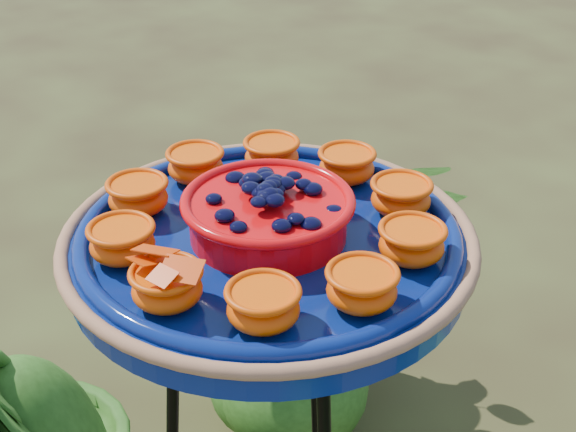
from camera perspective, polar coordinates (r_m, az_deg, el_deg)
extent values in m
torus|color=black|center=(0.95, -1.36, -4.06)|extent=(0.34, 0.34, 0.02)
cylinder|color=navy|center=(0.93, -1.39, -2.40)|extent=(0.59, 0.59, 0.04)
torus|color=#A37049|center=(0.92, -1.40, -1.44)|extent=(0.48, 0.48, 0.02)
torus|color=navy|center=(0.92, -1.41, -1.23)|extent=(0.44, 0.44, 0.02)
cylinder|color=red|center=(0.91, -1.42, -0.14)|extent=(0.23, 0.23, 0.05)
torus|color=red|center=(0.90, -1.44, 1.10)|extent=(0.20, 0.20, 0.01)
ellipsoid|color=black|center=(0.90, -1.45, 1.44)|extent=(0.16, 0.16, 0.03)
ellipsoid|color=#F13502|center=(0.88, 8.77, -2.12)|extent=(0.07, 0.07, 0.04)
cylinder|color=#FF6205|center=(0.87, 8.86, -1.13)|extent=(0.07, 0.07, 0.01)
ellipsoid|color=#F13502|center=(0.97, 8.02, 1.14)|extent=(0.07, 0.07, 0.04)
cylinder|color=#FF6205|center=(0.96, 8.10, 2.07)|extent=(0.07, 0.07, 0.01)
ellipsoid|color=#F13502|center=(1.03, 4.19, 3.41)|extent=(0.07, 0.07, 0.04)
cylinder|color=#FF6205|center=(1.03, 4.23, 4.30)|extent=(0.07, 0.07, 0.01)
ellipsoid|color=#F13502|center=(1.06, -1.16, 4.21)|extent=(0.07, 0.07, 0.04)
cylinder|color=#FF6205|center=(1.05, -1.17, 5.08)|extent=(0.07, 0.07, 0.01)
ellipsoid|color=#F13502|center=(1.04, -6.58, 3.43)|extent=(0.07, 0.07, 0.04)
cylinder|color=#FF6205|center=(1.03, -6.64, 4.31)|extent=(0.07, 0.07, 0.01)
ellipsoid|color=#F13502|center=(0.98, -10.59, 1.20)|extent=(0.07, 0.07, 0.04)
cylinder|color=#FF6205|center=(0.97, -10.69, 2.12)|extent=(0.07, 0.07, 0.01)
ellipsoid|color=#F13502|center=(0.89, -11.68, -2.03)|extent=(0.07, 0.07, 0.04)
cylinder|color=#FF6205|center=(0.88, -11.80, -1.04)|extent=(0.07, 0.07, 0.01)
ellipsoid|color=#F13502|center=(0.81, -8.58, -5.20)|extent=(0.07, 0.07, 0.04)
cylinder|color=#FF6205|center=(0.80, -8.68, -4.16)|extent=(0.07, 0.07, 0.01)
ellipsoid|color=#F13502|center=(0.78, -1.77, -6.65)|extent=(0.07, 0.07, 0.04)
cylinder|color=#FF6205|center=(0.77, -1.79, -5.58)|extent=(0.07, 0.07, 0.01)
ellipsoid|color=#F13502|center=(0.81, 5.26, -5.30)|extent=(0.07, 0.07, 0.04)
cylinder|color=#FF6205|center=(0.80, 5.32, -4.25)|extent=(0.07, 0.07, 0.01)
cylinder|color=black|center=(0.80, -8.74, -3.56)|extent=(0.02, 0.02, 0.00)
cube|color=#EF4204|center=(0.81, -9.41, -2.41)|extent=(0.05, 0.05, 0.01)
cube|color=#EF4204|center=(0.78, -7.61, -3.78)|extent=(0.05, 0.05, 0.01)
imported|color=#244B14|center=(1.88, 0.69, -3.37)|extent=(0.93, 0.93, 0.79)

